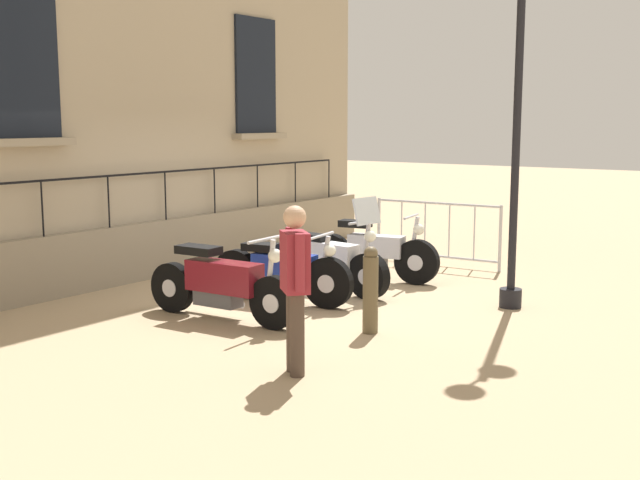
# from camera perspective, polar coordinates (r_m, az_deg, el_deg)

# --- Properties ---
(ground_plane) EXTENTS (60.00, 60.00, 0.00)m
(ground_plane) POSITION_cam_1_polar(r_m,az_deg,el_deg) (10.79, -1.89, -4.00)
(ground_plane) COLOR tan
(building_facade) EXTENTS (0.82, 10.27, 8.44)m
(building_facade) POSITION_cam_1_polar(r_m,az_deg,el_deg) (12.60, -12.79, 16.33)
(building_facade) COLOR tan
(building_facade) RESTS_ON ground_plane
(motorcycle_maroon) EXTENTS (2.16, 0.67, 1.05)m
(motorcycle_maroon) POSITION_cam_1_polar(r_m,az_deg,el_deg) (9.45, -7.08, -3.21)
(motorcycle_maroon) COLOR black
(motorcycle_maroon) RESTS_ON ground_plane
(motorcycle_blue) EXTENTS (2.01, 0.69, 0.94)m
(motorcycle_blue) POSITION_cam_1_polar(r_m,az_deg,el_deg) (10.28, -2.78, -2.35)
(motorcycle_blue) COLOR black
(motorcycle_blue) RESTS_ON ground_plane
(motorcycle_white) EXTENTS (2.04, 0.61, 1.35)m
(motorcycle_white) POSITION_cam_1_polar(r_m,az_deg,el_deg) (10.94, 0.75, -1.62)
(motorcycle_white) COLOR black
(motorcycle_white) RESTS_ON ground_plane
(motorcycle_silver) EXTENTS (2.01, 0.65, 1.00)m
(motorcycle_silver) POSITION_cam_1_polar(r_m,az_deg,el_deg) (11.72, 3.89, -0.96)
(motorcycle_silver) COLOR black
(motorcycle_silver) RESTS_ON ground_plane
(lamppost) EXTENTS (0.36, 1.06, 5.02)m
(lamppost) POSITION_cam_1_polar(r_m,az_deg,el_deg) (10.19, 14.27, 15.19)
(lamppost) COLOR black
(lamppost) RESTS_ON ground_plane
(crowd_barrier) EXTENTS (2.19, 0.17, 1.05)m
(crowd_barrier) POSITION_cam_1_polar(r_m,az_deg,el_deg) (13.04, 8.42, 0.65)
(crowd_barrier) COLOR #B7B7BF
(crowd_barrier) RESTS_ON ground_plane
(bollard) EXTENTS (0.17, 0.17, 0.98)m
(bollard) POSITION_cam_1_polar(r_m,az_deg,el_deg) (8.83, 3.66, -3.58)
(bollard) COLOR brown
(bollard) RESTS_ON ground_plane
(pedestrian_standing) EXTENTS (0.42, 0.40, 1.59)m
(pedestrian_standing) POSITION_cam_1_polar(r_m,az_deg,el_deg) (7.33, -1.81, -2.94)
(pedestrian_standing) COLOR #47382D
(pedestrian_standing) RESTS_ON ground_plane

